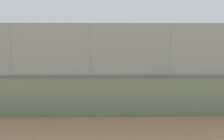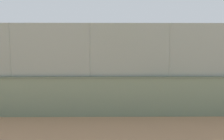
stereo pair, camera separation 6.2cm
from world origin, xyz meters
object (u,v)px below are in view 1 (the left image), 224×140
(player_baseline_waiting, at_px, (122,71))
(courtside_bench, at_px, (51,100))
(sports_ball, at_px, (105,72))
(player_crossing_court, at_px, (95,70))

(player_baseline_waiting, xyz_separation_m, courtside_bench, (4.08, 8.99, -0.49))
(player_baseline_waiting, distance_m, sports_ball, 1.54)
(player_baseline_waiting, height_order, courtside_bench, player_baseline_waiting)
(player_crossing_court, relative_size, player_baseline_waiting, 0.93)
(player_baseline_waiting, relative_size, sports_ball, 10.21)
(player_crossing_court, distance_m, courtside_bench, 10.82)
(courtside_bench, bearing_deg, player_baseline_waiting, -114.42)
(player_baseline_waiting, relative_size, courtside_bench, 1.01)
(player_crossing_court, bearing_deg, player_baseline_waiting, 145.72)
(player_crossing_court, xyz_separation_m, sports_ball, (-0.99, 1.91, 0.03))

